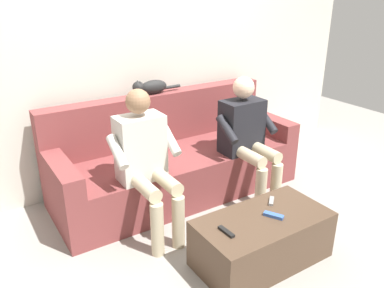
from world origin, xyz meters
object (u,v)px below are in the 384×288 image
object	(u,v)px
couch	(174,161)
person_left_seated	(247,133)
person_right_seated	(145,157)
remote_black	(226,232)
coffee_table	(262,239)
remote_blue	(274,215)
cat_on_backrest	(150,87)
remote_gray	(271,201)

from	to	relation	value
couch	person_left_seated	distance (m)	0.75
person_right_seated	remote_black	xyz separation A→B (m)	(-0.18, 0.81, -0.27)
coffee_table	remote_blue	xyz separation A→B (m)	(-0.06, 0.03, 0.20)
cat_on_backrest	remote_black	size ratio (longest dim) A/B	3.53
coffee_table	remote_blue	distance (m)	0.21
couch	cat_on_backrest	bearing A→B (deg)	-74.05
remote_blue	remote_black	distance (m)	0.40
cat_on_backrest	person_left_seated	bearing A→B (deg)	129.17
remote_blue	remote_black	xyz separation A→B (m)	(0.40, -0.03, -0.00)
remote_blue	remote_black	bearing A→B (deg)	57.19
person_right_seated	remote_blue	size ratio (longest dim) A/B	8.39
remote_blue	remote_gray	bearing A→B (deg)	-67.94
remote_blue	remote_gray	xyz separation A→B (m)	(-0.13, -0.16, -0.00)
coffee_table	person_left_seated	bearing A→B (deg)	-122.03
person_right_seated	cat_on_backrest	distance (m)	0.92
cat_on_backrest	remote_gray	distance (m)	1.57
person_left_seated	cat_on_backrest	distance (m)	1.00
remote_blue	remote_gray	size ratio (longest dim) A/B	1.19
coffee_table	remote_black	distance (m)	0.39
coffee_table	cat_on_backrest	size ratio (longest dim) A/B	1.95
couch	person_right_seated	size ratio (longest dim) A/B	1.99
person_right_seated	couch	bearing A→B (deg)	-138.12
coffee_table	cat_on_backrest	world-z (taller)	cat_on_backrest
person_left_seated	person_right_seated	bearing A→B (deg)	0.60
person_right_seated	remote_gray	world-z (taller)	person_right_seated
couch	remote_gray	xyz separation A→B (m)	(-0.19, 1.14, 0.06)
coffee_table	remote_blue	world-z (taller)	remote_blue
remote_gray	person_right_seated	bearing A→B (deg)	-86.60
person_right_seated	remote_black	world-z (taller)	person_right_seated
person_right_seated	cat_on_backrest	bearing A→B (deg)	-120.43
remote_blue	remote_gray	distance (m)	0.20
remote_gray	cat_on_backrest	bearing A→B (deg)	-121.61
person_left_seated	couch	bearing A→B (deg)	-41.21
person_right_seated	cat_on_backrest	world-z (taller)	person_right_seated
couch	remote_black	bearing A→B (deg)	75.27
couch	person_left_seated	size ratio (longest dim) A/B	2.04
cat_on_backrest	remote_blue	xyz separation A→B (m)	(-0.14, 1.58, -0.61)
couch	person_left_seated	xyz separation A→B (m)	(-0.51, 0.45, 0.32)
coffee_table	remote_gray	world-z (taller)	remote_gray
cat_on_backrest	remote_gray	xyz separation A→B (m)	(-0.27, 1.42, -0.61)
remote_gray	coffee_table	bearing A→B (deg)	-8.96
couch	coffee_table	distance (m)	1.27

